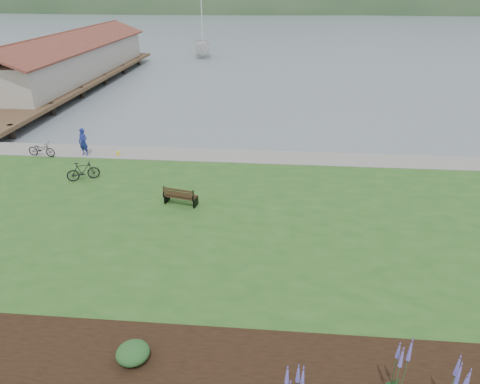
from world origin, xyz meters
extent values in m
plane|color=slate|center=(0.00, 0.00, 0.00)|extent=(600.00, 600.00, 0.00)
cube|color=#28571E|center=(0.00, -2.00, 0.20)|extent=(34.00, 20.00, 0.40)
cube|color=gray|center=(0.00, 6.90, 0.42)|extent=(34.00, 2.20, 0.03)
cube|color=#4C3826|center=(-20.00, 26.00, 0.85)|extent=(8.00, 36.00, 0.30)
cube|color=#B2ADA3|center=(-20.00, 28.00, 2.50)|extent=(6.40, 28.00, 3.00)
cube|color=black|center=(-2.22, 0.40, 0.84)|extent=(1.63, 0.87, 0.05)
cube|color=black|center=(-2.28, 0.12, 1.13)|extent=(1.54, 0.49, 0.48)
cube|color=black|center=(-2.95, 0.57, 0.61)|extent=(0.17, 0.53, 0.43)
cube|color=black|center=(-1.48, 0.23, 0.61)|extent=(0.17, 0.53, 0.43)
imported|color=navy|center=(-9.48, 6.22, 1.41)|extent=(0.84, 0.69, 2.01)
imported|color=black|center=(-12.04, 5.86, 0.85)|extent=(0.76, 1.78, 0.91)
imported|color=black|center=(-8.04, 2.71, 0.92)|extent=(1.23, 1.75, 1.03)
imported|color=silver|center=(-8.99, 47.39, 0.00)|extent=(12.62, 12.77, 28.41)
cube|color=yellow|center=(-7.46, 6.39, 0.53)|extent=(0.24, 0.29, 0.26)
cone|color=#594DB5|center=(5.43, -9.71, 1.76)|extent=(0.32, 0.32, 2.03)
ellipsoid|color=#1E4C21|center=(-1.57, -9.06, 0.68)|extent=(0.95, 0.95, 0.48)
camera|label=1|loc=(2.20, -17.52, 10.02)|focal=32.00mm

